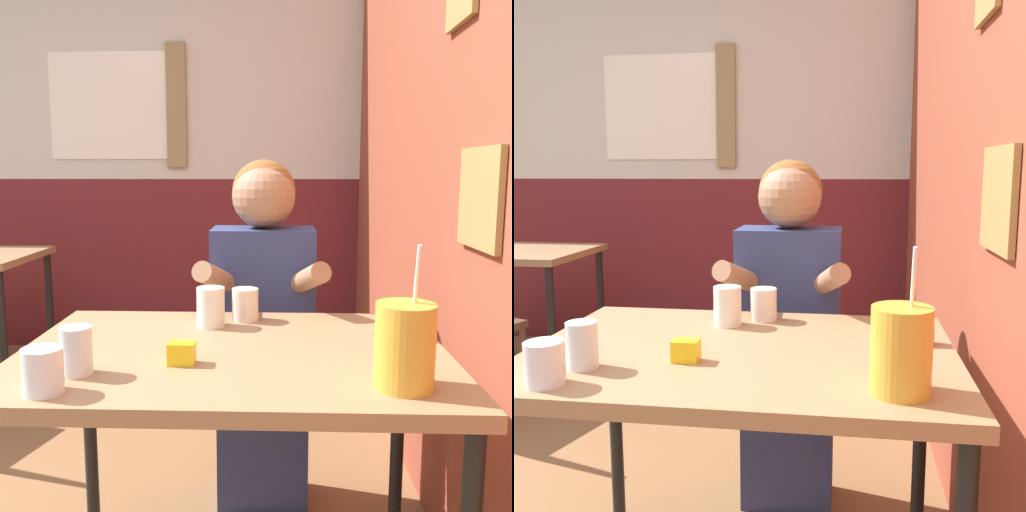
# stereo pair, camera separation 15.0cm
# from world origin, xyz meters

# --- Properties ---
(brick_wall_right) EXTENTS (0.08, 4.60, 2.70)m
(brick_wall_right) POSITION_xyz_m (1.43, 1.30, 1.35)
(brick_wall_right) COLOR brown
(brick_wall_right) RESTS_ON ground_plane
(back_wall) EXTENTS (5.81, 0.09, 2.70)m
(back_wall) POSITION_xyz_m (-0.01, 2.63, 1.35)
(back_wall) COLOR silver
(back_wall) RESTS_ON ground_plane
(main_table) EXTENTS (1.04, 0.73, 0.72)m
(main_table) POSITION_xyz_m (0.79, 0.33, 0.65)
(main_table) COLOR #93704C
(main_table) RESTS_ON ground_plane
(person_seated) EXTENTS (0.42, 0.41, 1.19)m
(person_seated) POSITION_xyz_m (0.85, 0.87, 0.63)
(person_seated) COLOR navy
(person_seated) RESTS_ON ground_plane
(cocktail_pitcher) EXTENTS (0.12, 0.12, 0.29)m
(cocktail_pitcher) POSITION_xyz_m (1.15, 0.10, 0.81)
(cocktail_pitcher) COLOR gold
(cocktail_pitcher) RESTS_ON main_table
(glass_near_pitcher) EXTENTS (0.08, 0.08, 0.09)m
(glass_near_pitcher) POSITION_xyz_m (0.44, 0.04, 0.77)
(glass_near_pitcher) COLOR silver
(glass_near_pitcher) RESTS_ON main_table
(glass_center) EXTENTS (0.08, 0.08, 0.11)m
(glass_center) POSITION_xyz_m (0.71, 0.53, 0.78)
(glass_center) COLOR silver
(glass_center) RESTS_ON main_table
(glass_far_side) EXTENTS (0.08, 0.08, 0.09)m
(glass_far_side) POSITION_xyz_m (0.80, 0.60, 0.77)
(glass_far_side) COLOR silver
(glass_far_side) RESTS_ON main_table
(glass_by_brick) EXTENTS (0.07, 0.07, 0.10)m
(glass_by_brick) POSITION_xyz_m (0.47, 0.15, 0.77)
(glass_by_brick) COLOR silver
(glass_by_brick) RESTS_ON main_table
(condiment_ketchup) EXTENTS (0.06, 0.04, 0.05)m
(condiment_ketchup) POSITION_xyz_m (1.23, 0.43, 0.75)
(condiment_ketchup) COLOR #B7140F
(condiment_ketchup) RESTS_ON main_table
(condiment_mustard) EXTENTS (0.06, 0.04, 0.05)m
(condiment_mustard) POSITION_xyz_m (0.68, 0.22, 0.75)
(condiment_mustard) COLOR yellow
(condiment_mustard) RESTS_ON main_table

